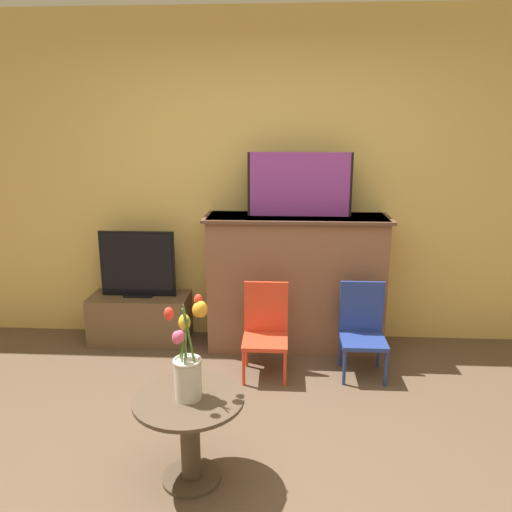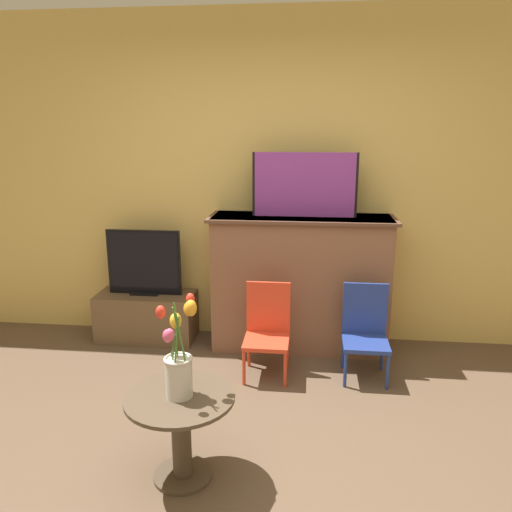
# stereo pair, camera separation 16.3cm
# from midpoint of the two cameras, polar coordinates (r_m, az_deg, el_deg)

# --- Properties ---
(ground_plane) EXTENTS (14.00, 14.00, 0.00)m
(ground_plane) POSITION_cam_midpoint_polar(r_m,az_deg,el_deg) (2.71, -2.69, -26.71)
(ground_plane) COLOR brown
(wall_back) EXTENTS (8.00, 0.06, 2.70)m
(wall_back) POSITION_cam_midpoint_polar(r_m,az_deg,el_deg) (4.19, 0.16, 8.50)
(wall_back) COLOR #E0BC66
(wall_back) RESTS_ON ground
(fireplace_mantel) EXTENTS (1.47, 0.47, 1.11)m
(fireplace_mantel) POSITION_cam_midpoint_polar(r_m,az_deg,el_deg) (4.10, 3.41, -2.87)
(fireplace_mantel) COLOR brown
(fireplace_mantel) RESTS_ON ground
(painting) EXTENTS (0.82, 0.03, 0.50)m
(painting) POSITION_cam_midpoint_polar(r_m,az_deg,el_deg) (3.94, 3.82, 8.15)
(painting) COLOR black
(painting) RESTS_ON fireplace_mantel
(tv_stand) EXTENTS (0.83, 0.37, 0.41)m
(tv_stand) POSITION_cam_midpoint_polar(r_m,az_deg,el_deg) (4.43, -14.09, -6.93)
(tv_stand) COLOR brown
(tv_stand) RESTS_ON ground
(tv_monitor) EXTENTS (0.63, 0.12, 0.56)m
(tv_monitor) POSITION_cam_midpoint_polar(r_m,az_deg,el_deg) (4.28, -14.46, -1.00)
(tv_monitor) COLOR black
(tv_monitor) RESTS_ON tv_stand
(chair_red) EXTENTS (0.33, 0.33, 0.68)m
(chair_red) POSITION_cam_midpoint_polar(r_m,az_deg,el_deg) (3.71, -0.17, -8.16)
(chair_red) COLOR red
(chair_red) RESTS_ON ground
(chair_blue) EXTENTS (0.33, 0.33, 0.68)m
(chair_blue) POSITION_cam_midpoint_polar(r_m,az_deg,el_deg) (3.78, 10.84, -7.97)
(chair_blue) COLOR navy
(chair_blue) RESTS_ON ground
(side_table) EXTENTS (0.56, 0.56, 0.47)m
(side_table) POSITION_cam_midpoint_polar(r_m,az_deg,el_deg) (2.71, -9.39, -18.68)
(side_table) COLOR #4C3D2D
(side_table) RESTS_ON ground
(vase_tulips) EXTENTS (0.23, 0.25, 0.53)m
(vase_tulips) POSITION_cam_midpoint_polar(r_m,az_deg,el_deg) (2.54, -9.66, -12.00)
(vase_tulips) COLOR beige
(vase_tulips) RESTS_ON side_table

